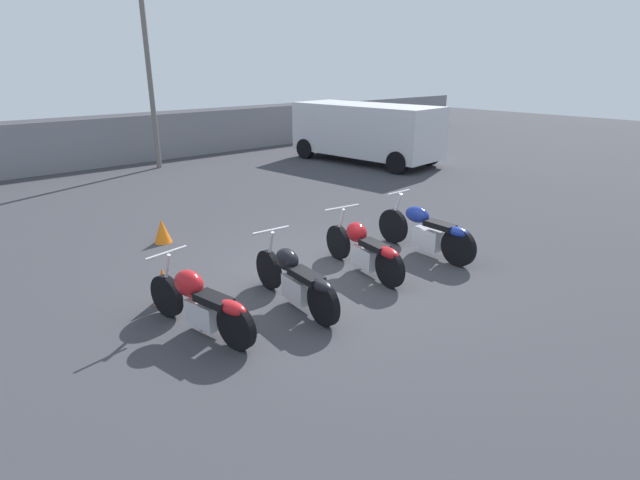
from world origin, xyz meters
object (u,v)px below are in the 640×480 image
Objects in this scene: motorcycle_slot_3 at (426,231)px; traffic_cone_near at (162,231)px; parked_van at (366,130)px; traffic_cone_far at (164,285)px; motorcycle_slot_1 at (296,279)px; motorcycle_slot_0 at (201,303)px; motorcycle_slot_2 at (364,249)px.

traffic_cone_near is (-3.22, 3.74, -0.20)m from motorcycle_slot_3.
motorcycle_slot_3 is 0.40× the size of parked_van.
parked_van is 9.96× the size of traffic_cone_far.
traffic_cone_near is (-0.20, 3.77, -0.18)m from motorcycle_slot_1.
parked_van is at bearing 23.39° from motorcycle_slot_0.
traffic_cone_near is at bearing -165.72° from parked_van.
motorcycle_slot_0 is 4.37m from motorcycle_slot_3.
motorcycle_slot_0 reaches higher than traffic_cone_far.
traffic_cone_far is (-1.13, -2.43, 0.04)m from traffic_cone_near.
parked_van is 11.52× the size of traffic_cone_near.
motorcycle_slot_1 is 3.73× the size of traffic_cone_far.
motorcycle_slot_0 is 0.97× the size of motorcycle_slot_2.
motorcycle_slot_1 is 0.37× the size of parked_van.
motorcycle_slot_1 is 1.01× the size of motorcycle_slot_2.
parked_van is 9.59m from traffic_cone_near.
motorcycle_slot_2 is 4.28× the size of traffic_cone_near.
motorcycle_slot_0 is 3.60× the size of traffic_cone_far.
traffic_cone_near is at bearing 62.02° from motorcycle_slot_0.
motorcycle_slot_0 is at bearing -90.96° from traffic_cone_far.
motorcycle_slot_1 is at bearing -86.98° from traffic_cone_near.
traffic_cone_far is (-1.33, 1.34, -0.14)m from motorcycle_slot_1.
motorcycle_slot_3 reaches higher than traffic_cone_near.
traffic_cone_near is at bearing 133.71° from motorcycle_slot_3.
motorcycle_slot_3 is 4.01× the size of traffic_cone_far.
motorcycle_slot_2 is at bearing -63.44° from traffic_cone_near.
motorcycle_slot_3 is at bearing 6.84° from motorcycle_slot_1.
traffic_cone_far is (-4.35, 1.31, -0.16)m from motorcycle_slot_3.
parked_van is (7.22, 6.74, 0.69)m from motorcycle_slot_2.
motorcycle_slot_2 is at bearing 176.48° from motorcycle_slot_3.
motorcycle_slot_3 is (1.43, -0.16, 0.02)m from motorcycle_slot_2.
parked_van is at bearing 28.88° from traffic_cone_far.
motorcycle_slot_3 is 4.63× the size of traffic_cone_near.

